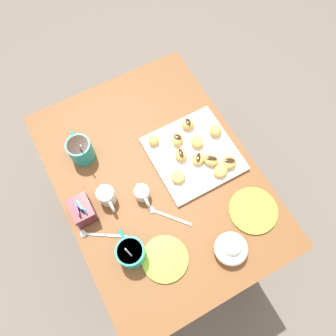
{
  "coord_description": "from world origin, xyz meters",
  "views": [
    {
      "loc": [
        -0.39,
        0.17,
        1.88
      ],
      "look_at": [
        0.01,
        -0.05,
        0.77
      ],
      "focal_mm": 35.32,
      "sensor_mm": 36.0,
      "label": 1
    }
  ],
  "objects": [
    {
      "name": "beignet_5",
      "position": [
        -0.05,
        -0.06,
        0.78
      ],
      "size": [
        0.07,
        0.07,
        0.03
      ],
      "primitive_type": "ellipsoid",
      "rotation": [
        0.0,
        0.0,
        4.27
      ],
      "color": "#DBA351",
      "rests_on": "pastry_plate_square"
    },
    {
      "name": "ice_cream_bowl",
      "position": [
        -0.35,
        -0.09,
        0.79
      ],
      "size": [
        0.11,
        0.11,
        0.08
      ],
      "color": "silver",
      "rests_on": "dining_table"
    },
    {
      "name": "beignet_6",
      "position": [
        0.05,
        -0.28,
        0.79
      ],
      "size": [
        0.07,
        0.07,
        0.04
      ],
      "primitive_type": "ellipsoid",
      "rotation": [
        0.0,
        0.0,
        4.17
      ],
      "color": "#DBA351",
      "rests_on": "pastry_plate_square"
    },
    {
      "name": "coffee_mug_teal_right",
      "position": [
        0.21,
        0.2,
        0.81
      ],
      "size": [
        0.13,
        0.09,
        0.15
      ],
      "color": "teal",
      "rests_on": "dining_table"
    },
    {
      "name": "chocolate_drizzle_2",
      "position": [
        0.09,
        -0.13,
        0.8
      ],
      "size": [
        0.03,
        0.03,
        0.0
      ],
      "primitive_type": "ellipsoid",
      "rotation": [
        0.0,
        0.0,
        3.71
      ],
      "color": "black",
      "rests_on": "beignet_2"
    },
    {
      "name": "beignet_2",
      "position": [
        0.09,
        -0.13,
        0.79
      ],
      "size": [
        0.07,
        0.06,
        0.03
      ],
      "primitive_type": "ellipsoid",
      "rotation": [
        0.0,
        0.0,
        4.11
      ],
      "color": "#DBA351",
      "rests_on": "pastry_plate_square"
    },
    {
      "name": "chocolate_sauce_pitcher",
      "position": [
        -0.04,
        0.08,
        0.78
      ],
      "size": [
        0.09,
        0.05,
        0.06
      ],
      "color": "silver",
      "rests_on": "dining_table"
    },
    {
      "name": "beignet_10",
      "position": [
        -0.02,
        -0.16,
        0.78
      ],
      "size": [
        0.06,
        0.07,
        0.03
      ],
      "primitive_type": "ellipsoid",
      "rotation": [
        0.0,
        0.0,
        5.35
      ],
      "color": "#DBA351",
      "rests_on": "pastry_plate_square"
    },
    {
      "name": "pastry_plate_square",
      "position": [
        0.01,
        -0.16,
        0.76
      ],
      "size": [
        0.3,
        0.3,
        0.02
      ],
      "primitive_type": "cube",
      "color": "silver",
      "rests_on": "dining_table"
    },
    {
      "name": "chocolate_drizzle_0",
      "position": [
        0.12,
        -0.2,
        0.81
      ],
      "size": [
        0.03,
        0.02,
        0.0
      ],
      "primitive_type": "ellipsoid",
      "rotation": [
        0.0,
        0.0,
        6.13
      ],
      "color": "black",
      "rests_on": "beignet_0"
    },
    {
      "name": "chocolate_drizzle_7",
      "position": [
        0.02,
        -0.11,
        0.81
      ],
      "size": [
        0.04,
        0.02,
        0.0
      ],
      "primitive_type": "ellipsoid",
      "rotation": [
        0.0,
        0.0,
        2.95
      ],
      "color": "black",
      "rests_on": "beignet_7"
    },
    {
      "name": "ground_plane",
      "position": [
        0.0,
        0.0,
        0.0
      ],
      "size": [
        8.0,
        8.0,
        0.0
      ],
      "primitive_type": "plane",
      "color": "#665B51"
    },
    {
      "name": "saucer_lime_left",
      "position": [
        -0.27,
        -0.24,
        0.76
      ],
      "size": [
        0.17,
        0.17,
        0.01
      ],
      "primitive_type": "cylinder",
      "color": "#9EC633",
      "rests_on": "dining_table"
    },
    {
      "name": "chocolate_drizzle_1",
      "position": [
        -0.05,
        -0.2,
        0.8
      ],
      "size": [
        0.04,
        0.04,
        0.0
      ],
      "primitive_type": "ellipsoid",
      "rotation": [
        0.0,
        0.0,
        0.93
      ],
      "color": "black",
      "rests_on": "beignet_1"
    },
    {
      "name": "saucer_lime_right",
      "position": [
        -0.27,
        0.11,
        0.76
      ],
      "size": [
        0.16,
        0.16,
        0.01
      ],
      "primitive_type": "cylinder",
      "color": "#9EC633",
      "rests_on": "dining_table"
    },
    {
      "name": "beignet_7",
      "position": [
        0.02,
        -0.11,
        0.79
      ],
      "size": [
        0.06,
        0.05,
        0.03
      ],
      "primitive_type": "ellipsoid",
      "rotation": [
        0.0,
        0.0,
        2.92
      ],
      "color": "#DBA351",
      "rests_on": "pastry_plate_square"
    },
    {
      "name": "beignet_8",
      "position": [
        -0.1,
        -0.21,
        0.78
      ],
      "size": [
        0.07,
        0.07,
        0.03
      ],
      "primitive_type": "ellipsoid",
      "rotation": [
        0.0,
        0.0,
        5.16
      ],
      "color": "#DBA351",
      "rests_on": "pastry_plate_square"
    },
    {
      "name": "loose_spoon_by_plate",
      "position": [
        -0.14,
        0.04,
        0.76
      ],
      "size": [
        0.13,
        0.11,
        0.01
      ],
      "color": "silver",
      "rests_on": "dining_table"
    },
    {
      "name": "beignet_4",
      "position": [
        0.04,
        -0.19,
        0.79
      ],
      "size": [
        0.06,
        0.05,
        0.03
      ],
      "primitive_type": "ellipsoid",
      "rotation": [
        0.0,
        0.0,
        6.17
      ],
      "color": "#DBA351",
      "rests_on": "pastry_plate_square"
    },
    {
      "name": "beignet_3",
      "position": [
        0.12,
        -0.05,
        0.79
      ],
      "size": [
        0.06,
        0.06,
        0.03
      ],
      "primitive_type": "ellipsoid",
      "rotation": [
        0.0,
        0.0,
        5.8
      ],
      "color": "#DBA351",
      "rests_on": "pastry_plate_square"
    },
    {
      "name": "beignet_0",
      "position": [
        0.12,
        -0.2,
        0.79
      ],
      "size": [
        0.05,
        0.06,
        0.04
      ],
      "primitive_type": "ellipsoid",
      "rotation": [
        0.0,
        0.0,
        6.07
      ],
      "color": "#DBA351",
      "rests_on": "pastry_plate_square"
    },
    {
      "name": "coffee_mug_teal_left",
      "position": [
        -0.2,
        0.2,
        0.8
      ],
      "size": [
        0.13,
        0.09,
        0.14
      ],
      "color": "teal",
      "rests_on": "dining_table"
    },
    {
      "name": "beignet_9",
      "position": [
        -0.09,
        -0.25,
        0.79
      ],
      "size": [
        0.07,
        0.07,
        0.03
      ],
      "primitive_type": "ellipsoid",
      "rotation": [
        0.0,
        0.0,
        3.68
      ],
      "color": "#DBA351",
      "rests_on": "pastry_plate_square"
    },
    {
      "name": "cream_pitcher_white",
      "position": [
        0.01,
        0.19,
        0.79
      ],
      "size": [
        0.1,
        0.06,
        0.07
      ],
      "color": "silver",
      "rests_on": "dining_table"
    },
    {
      "name": "sugar_caddy",
      "position": [
        -0.0,
        0.28,
        0.8
      ],
      "size": [
        0.09,
        0.07,
        0.11
      ],
      "color": "#561E23",
      "rests_on": "dining_table"
    },
    {
      "name": "loose_spoon_near_saucer",
      "position": [
        -0.09,
        0.28,
        0.76
      ],
      "size": [
        0.1,
        0.14,
        0.01
      ],
      "color": "silver",
      "rests_on": "dining_table"
    },
    {
      "name": "chocolate_drizzle_9",
      "position": [
        -0.09,
        -0.25,
        0.8
      ],
      "size": [
        0.04,
        0.04,
        0.0
      ],
      "primitive_type": "ellipsoid",
      "rotation": [
        0.0,
        0.0,
        4.17
      ],
      "color": "black",
      "rests_on": "beignet_9"
    },
    {
      "name": "dining_table",
      "position": [
        0.0,
        0.0,
        0.6
      ],
      "size": [
        0.95,
        0.69,
        0.75
      ],
      "color": "brown",
      "rests_on": "ground_plane"
    },
    {
      "name": "beignet_1",
      "position": [
        -0.05,
        -0.2,
        0.79
      ],
      "size": [
        0.07,
        0.07,
        0.03
      ],
      "primitive_type": "ellipsoid",
      "rotation": [
        0.0,
        0.0,
        0.62
      ],
      "color": "#DBA351",
      "rests_on": "pastry_plate_square"
    },
    {
      "name": "chocolate_drizzle_10",
      "position": [
        -0.02,
        -0.16,
        0.8
      ],
      "size": [
        0.04,
        0.03,
        0.0
      ],
      "primitive_type": "ellipsoid",
      "rotation": [
        0.0,
        0.0,
        5.65
      ],
      "color": "black",
      "rests_on": "beignet_10"
    }
  ]
}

